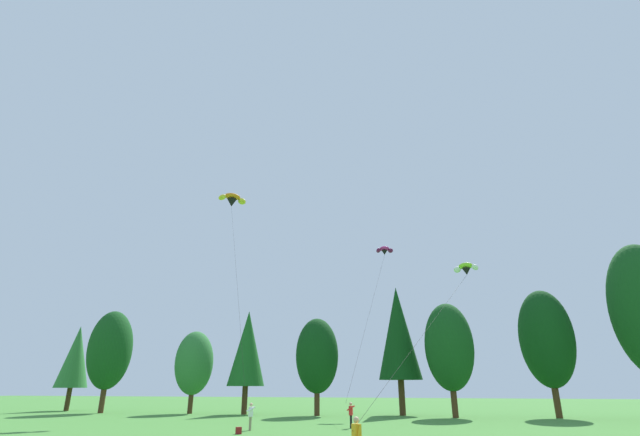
# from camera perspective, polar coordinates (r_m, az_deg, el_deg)

# --- Properties ---
(treeline_tree_a) EXTENTS (3.76, 3.76, 9.81)m
(treeline_tree_a) POSITION_cam_1_polar(r_m,az_deg,el_deg) (65.68, -28.23, -15.01)
(treeline_tree_a) COLOR #472D19
(treeline_tree_a) RESTS_ON ground_plane
(treeline_tree_b) EXTENTS (4.74, 4.74, 10.90)m
(treeline_tree_b) POSITION_cam_1_polar(r_m,az_deg,el_deg) (58.57, -24.75, -14.72)
(treeline_tree_b) COLOR #472D19
(treeline_tree_b) RESTS_ON ground_plane
(treeline_tree_c) EXTENTS (4.09, 4.09, 8.50)m
(treeline_tree_c) POSITION_cam_1_polar(r_m,az_deg,el_deg) (54.20, -15.45, -17.04)
(treeline_tree_c) COLOR #472D19
(treeline_tree_c) RESTS_ON ground_plane
(treeline_tree_d) EXTENTS (3.92, 3.92, 10.54)m
(treeline_tree_d) POSITION_cam_1_polar(r_m,az_deg,el_deg) (51.66, -9.06, -15.74)
(treeline_tree_d) COLOR #472D19
(treeline_tree_d) RESTS_ON ground_plane
(treeline_tree_e) EXTENTS (4.35, 4.35, 9.43)m
(treeline_tree_e) POSITION_cam_1_polar(r_m,az_deg,el_deg) (48.88, -0.37, -16.79)
(treeline_tree_e) COLOR #472D19
(treeline_tree_e) RESTS_ON ground_plane
(treeline_tree_f) EXTENTS (4.43, 4.43, 12.88)m
(treeline_tree_f) POSITION_cam_1_polar(r_m,az_deg,el_deg) (50.31, 9.74, -13.91)
(treeline_tree_f) COLOR #472D19
(treeline_tree_f) RESTS_ON ground_plane
(treeline_tree_g) EXTENTS (4.63, 4.63, 10.49)m
(treeline_tree_g) POSITION_cam_1_polar(r_m,az_deg,el_deg) (47.61, 15.83, -15.19)
(treeline_tree_g) COLOR #472D19
(treeline_tree_g) RESTS_ON ground_plane
(treeline_tree_h) EXTENTS (4.96, 4.96, 11.70)m
(treeline_tree_h) POSITION_cam_1_polar(r_m,az_deg,el_deg) (50.50, 26.43, -13.30)
(treeline_tree_h) COLOR #472D19
(treeline_tree_h) RESTS_ON ground_plane
(kite_flyer_near) EXTENTS (0.75, 0.76, 1.69)m
(kite_flyer_near) POSITION_cam_1_polar(r_m,az_deg,el_deg) (33.36, -8.66, -23.06)
(kite_flyer_near) COLOR gray
(kite_flyer_near) RESTS_ON ground_plane
(kite_flyer_mid) EXTENTS (0.54, 0.58, 1.69)m
(kite_flyer_mid) POSITION_cam_1_polar(r_m,az_deg,el_deg) (34.65, 3.87, -23.11)
(kite_flyer_mid) COLOR black
(kite_flyer_mid) RESTS_ON ground_plane
(parafoil_kite_high_orange) EXTENTS (10.33, 15.61, 22.12)m
(parafoil_kite_high_orange) POSITION_cam_1_polar(r_m,az_deg,el_deg) (53.65, -10.92, 2.28)
(parafoil_kite_high_orange) COLOR orange
(parafoil_kite_mid_magenta) EXTENTS (2.71, 18.31, 16.59)m
(parafoil_kite_mid_magenta) POSITION_cam_1_polar(r_m,az_deg,el_deg) (54.04, 8.06, -4.07)
(parafoil_kite_mid_magenta) COLOR #D12893
(parafoil_kite_far_lime_white) EXTENTS (7.30, 21.60, 11.33)m
(parafoil_kite_far_lime_white) POSITION_cam_1_polar(r_m,az_deg,el_deg) (40.11, 17.77, -6.06)
(parafoil_kite_far_lime_white) COLOR #93D633
(backpack) EXTENTS (0.40, 0.39, 0.40)m
(backpack) POSITION_cam_1_polar(r_m,az_deg,el_deg) (31.05, -10.14, -24.68)
(backpack) COLOR maroon
(backpack) RESTS_ON ground_plane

